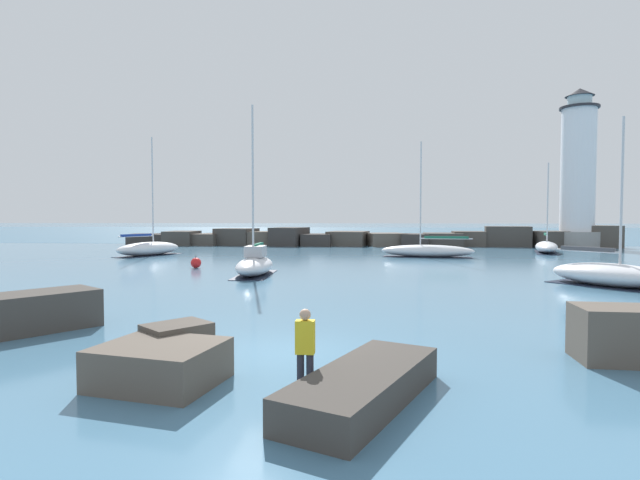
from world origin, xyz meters
TOP-DOWN VIEW (x-y plane):
  - ground_plane at (0.00, 0.00)m, footprint 600.00×600.00m
  - open_sea_beyond at (0.00, 108.04)m, footprint 400.00×116.00m
  - breakwater_jetty at (1.07, 47.99)m, footprint 58.82×6.71m
  - lighthouse at (25.51, 47.05)m, footprint 4.90×4.90m
  - foreground_rocks at (-1.11, -0.71)m, footprint 18.71×8.91m
  - sailboat_moored_0 at (-4.62, 16.44)m, footprint 2.14×5.69m
  - sailboat_moored_1 at (7.02, 31.14)m, footprint 8.03×3.03m
  - sailboat_moored_2 at (-17.53, 30.48)m, footprint 4.61×6.92m
  - sailboat_moored_3 at (19.12, 37.88)m, footprint 3.83×7.46m
  - sailboat_moored_4 at (13.84, 13.47)m, footprint 5.52×5.92m
  - mooring_buoy_orange_near at (-9.48, 20.08)m, footprint 0.69×0.69m
  - person_on_rocks at (0.88, -2.96)m, footprint 0.36×0.22m

SIDE VIEW (x-z plane):
  - ground_plane at x=0.00m, z-range 0.00..0.00m
  - open_sea_beyond at x=0.00m, z-range 0.00..0.01m
  - mooring_buoy_orange_near at x=-9.48m, z-range -0.10..0.79m
  - foreground_rocks at x=-1.11m, z-range -0.15..1.14m
  - sailboat_moored_1 at x=7.02m, z-range -4.36..5.49m
  - sailboat_moored_3 at x=19.12m, z-range -3.73..4.88m
  - sailboat_moored_4 at x=13.84m, z-range -3.51..4.69m
  - sailboat_moored_2 at x=-17.53m, z-range -4.64..5.93m
  - sailboat_moored_0 at x=-4.62m, z-range -4.24..5.55m
  - person_on_rocks at x=0.88m, z-range 0.09..1.73m
  - breakwater_jetty at x=1.07m, z-range -0.33..2.16m
  - lighthouse at x=25.51m, z-range -0.96..16.94m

